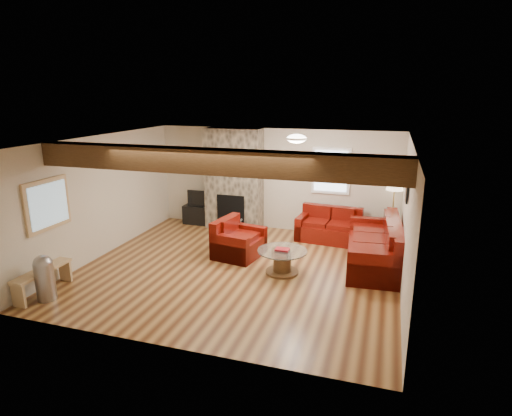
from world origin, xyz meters
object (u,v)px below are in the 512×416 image
Objects in this scene: sofa_three at (374,243)px; armchair_red at (239,238)px; loveseat at (329,225)px; tv_cabinet at (202,215)px; coffee_table at (282,262)px; floor_lamp at (395,188)px; television at (202,198)px.

sofa_three is 2.73m from armchair_red.
loveseat is 2.26m from armchair_red.
armchair_red reaches higher than tv_cabinet.
coffee_table is (-1.63, -0.95, -0.22)m from sofa_three.
floor_lamp is (0.32, 1.50, 0.82)m from sofa_three.
coffee_table is 3.30m from floor_lamp.
floor_lamp is at bearing 0.24° from tv_cabinet.
floor_lamp is (1.95, 2.45, 1.05)m from coffee_table.
sofa_three is 4.63m from television.
tv_cabinet is (-3.33, 0.30, -0.13)m from loveseat.
tv_cabinet is at bearing -112.76° from sofa_three.
tv_cabinet is (-1.68, 1.85, -0.15)m from armchair_red.
tv_cabinet is (-4.38, 1.48, -0.21)m from sofa_three.
coffee_table is at bearing -128.49° from floor_lamp.
tv_cabinet is 0.45m from television.
floor_lamp is at bearing 18.09° from loveseat.
sofa_three is 1.57× the size of floor_lamp.
television is at bearing 51.76° from armchair_red.
floor_lamp is at bearing 0.24° from television.
sofa_three is 2.41× the size of tv_cabinet.
loveseat is 0.95× the size of floor_lamp.
sofa_three reaches higher than coffee_table.
floor_lamp reaches higher than tv_cabinet.
coffee_table is (1.08, -0.58, -0.16)m from armchair_red.
armchair_red is at bearing -86.28° from sofa_three.
television is at bearing 138.56° from coffee_table.
television reaches higher than armchair_red.
armchair_red is 1.23m from coffee_table.
floor_lamp reaches higher than armchair_red.
tv_cabinet is at bearing 179.83° from loveseat.
sofa_three is 3.22× the size of television.
floor_lamp is at bearing -48.63° from armchair_red.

